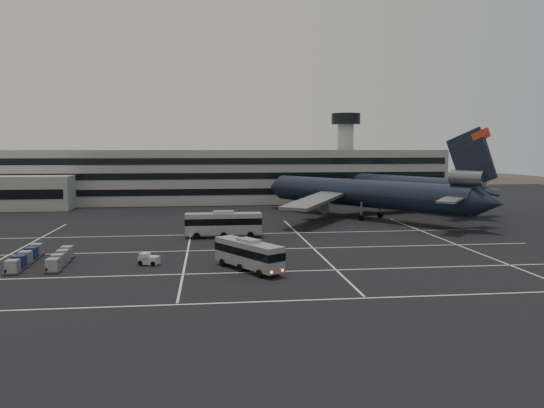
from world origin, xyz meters
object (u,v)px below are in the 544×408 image
(bus_far, at_px, (224,223))
(uld_cluster, at_px, (41,258))
(bus_near, at_px, (248,253))
(trijet_main, at_px, (365,193))

(bus_far, distance_m, uld_cluster, 29.13)
(bus_near, relative_size, uld_cluster, 0.83)
(trijet_main, height_order, bus_far, trijet_main)
(trijet_main, distance_m, bus_far, 35.71)
(bus_far, bearing_deg, bus_near, -173.83)
(bus_near, height_order, uld_cluster, bus_near)
(uld_cluster, bearing_deg, bus_near, -13.76)
(bus_near, bearing_deg, uld_cluster, 134.19)
(bus_near, distance_m, bus_far, 23.92)
(trijet_main, height_order, bus_near, trijet_main)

